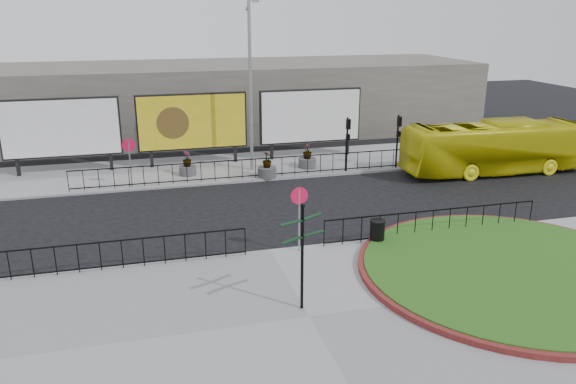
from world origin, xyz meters
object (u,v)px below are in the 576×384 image
object	(u,v)px
lamp_post	(250,85)
planter_b	(267,169)
litter_bin	(377,232)
bus	(495,147)
planter_c	(307,159)
fingerpost_sign	(302,246)
planter_a	(187,167)
billboard_mid	(192,122)

from	to	relation	value
lamp_post	planter_b	world-z (taller)	lamp_post
litter_bin	bus	size ratio (longest dim) A/B	0.09
lamp_post	planter_c	bearing A→B (deg)	-6.02
fingerpost_sign	litter_bin	world-z (taller)	fingerpost_sign
planter_c	planter_a	bearing A→B (deg)	178.55
planter_a	fingerpost_sign	bearing A→B (deg)	-82.53
billboard_mid	planter_c	distance (m)	6.85
billboard_mid	planter_b	size ratio (longest dim) A/B	4.45
litter_bin	planter_a	size ratio (longest dim) A/B	0.73
litter_bin	planter_c	size ratio (longest dim) A/B	0.70
bus	planter_b	bearing A→B (deg)	82.48
litter_bin	planter_a	world-z (taller)	planter_a
lamp_post	litter_bin	bearing A→B (deg)	-77.77
fingerpost_sign	planter_a	distance (m)	15.52
planter_b	planter_c	xyz separation A→B (m)	(2.63, 1.27, 0.01)
lamp_post	litter_bin	distance (m)	12.59
planter_a	bus	bearing A→B (deg)	-11.95
fingerpost_sign	planter_b	size ratio (longest dim) A/B	2.39
lamp_post	planter_c	distance (m)	5.27
fingerpost_sign	planter_b	distance (m)	14.11
litter_bin	bus	bearing A→B (deg)	37.45
bus	planter_a	size ratio (longest dim) A/B	7.76
billboard_mid	planter_a	xyz separation A→B (m)	(-0.58, -2.13, -2.02)
planter_a	planter_b	xyz separation A→B (m)	(4.08, -1.44, -0.00)
billboard_mid	litter_bin	bearing A→B (deg)	-67.86
billboard_mid	planter_c	world-z (taller)	billboard_mid
billboard_mid	litter_bin	distance (m)	14.79
lamp_post	planter_a	xyz separation A→B (m)	(-3.59, -0.16, -4.25)
lamp_post	planter_a	bearing A→B (deg)	-177.45
litter_bin	fingerpost_sign	bearing A→B (deg)	-136.59
bus	planter_b	xyz separation A→B (m)	(-12.40, 2.05, -0.87)
bus	planter_b	size ratio (longest dim) A/B	7.48
fingerpost_sign	planter_b	bearing A→B (deg)	60.56
fingerpost_sign	bus	xyz separation A→B (m)	(14.47, 11.82, -0.68)
bus	planter_a	world-z (taller)	bus
planter_c	billboard_mid	bearing A→B (deg)	159.42
billboard_mid	planter_a	bearing A→B (deg)	-105.24
billboard_mid	bus	bearing A→B (deg)	-19.47
lamp_post	planter_b	xyz separation A→B (m)	(0.49, -1.60, -4.25)
lamp_post	fingerpost_sign	size ratio (longest dim) A/B	2.78
lamp_post	planter_b	size ratio (longest dim) A/B	6.63
billboard_mid	litter_bin	xyz separation A→B (m)	(5.52, -13.57, -1.99)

